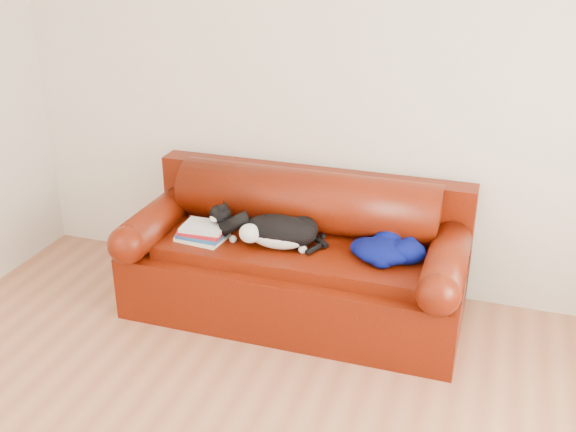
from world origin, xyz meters
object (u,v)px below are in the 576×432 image
object	(u,v)px
sofa_base	(295,279)
blanket	(387,249)
book_stack	(203,232)
cat	(278,232)

from	to	relation	value
sofa_base	blanket	bearing A→B (deg)	-3.29
sofa_base	book_stack	xyz separation A→B (m)	(-0.56, -0.14, 0.31)
sofa_base	blanket	distance (m)	0.66
cat	blanket	xyz separation A→B (m)	(0.66, 0.05, -0.03)
cat	blanket	size ratio (longest dim) A/B	1.30
book_stack	blanket	distance (m)	1.14
cat	blanket	world-z (taller)	cat
blanket	sofa_base	bearing A→B (deg)	176.71
book_stack	blanket	bearing A→B (deg)	5.45
cat	blanket	bearing A→B (deg)	-18.14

